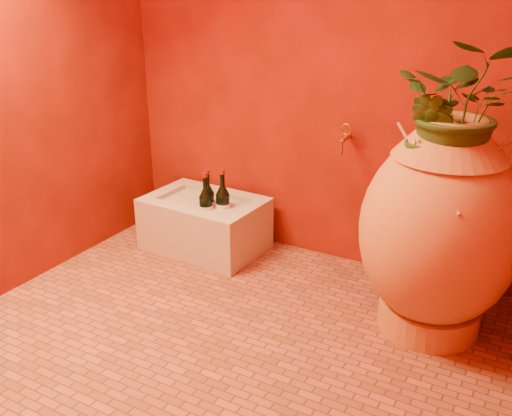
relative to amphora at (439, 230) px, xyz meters
The scene contains 11 objects.
floor 1.04m from the amphora, 144.49° to the right, with size 2.50×2.50×0.00m, color brown.
wall_back 1.16m from the amphora, 147.65° to the left, with size 2.50×0.02×2.50m, color #591205.
wall_left 2.19m from the amphora, 165.11° to the right, with size 0.02×2.00×2.50m, color #591205.
amphora is the anchor object (origin of this frame).
stone_basin 1.44m from the amphora, behind, with size 0.71×0.50×0.32m.
wine_bottle_a 1.29m from the amphora, behind, with size 0.08×0.08×0.34m.
wine_bottle_b 1.35m from the amphora, behind, with size 0.08×0.08×0.33m.
wine_bottle_c 1.39m from the amphora, behind, with size 0.08×0.08×0.32m.
wall_tap 0.76m from the amphora, 147.03° to the left, with size 0.07×0.14×0.15m.
plant_main 0.55m from the amphora, 10.58° to the right, with size 0.50×0.43×0.55m, color #204317.
plant_side 0.44m from the amphora, 129.79° to the right, with size 0.21×0.17×0.38m, color #204317.
Camera 1 is at (1.16, -1.86, 1.53)m, focal length 40.00 mm.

